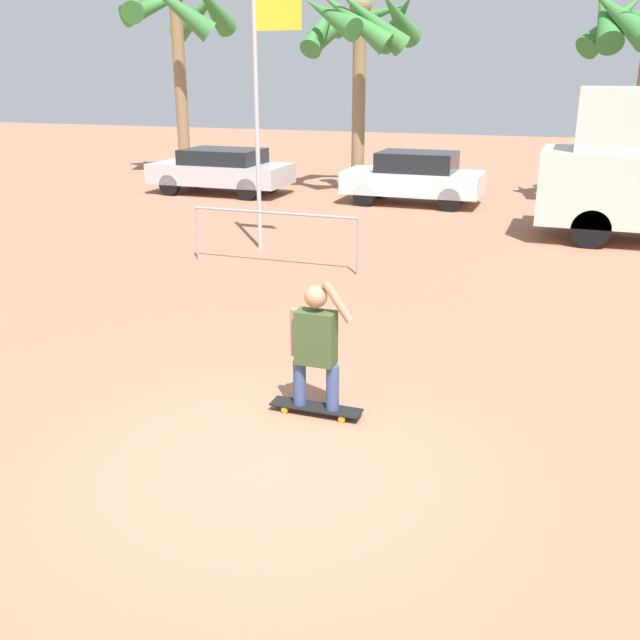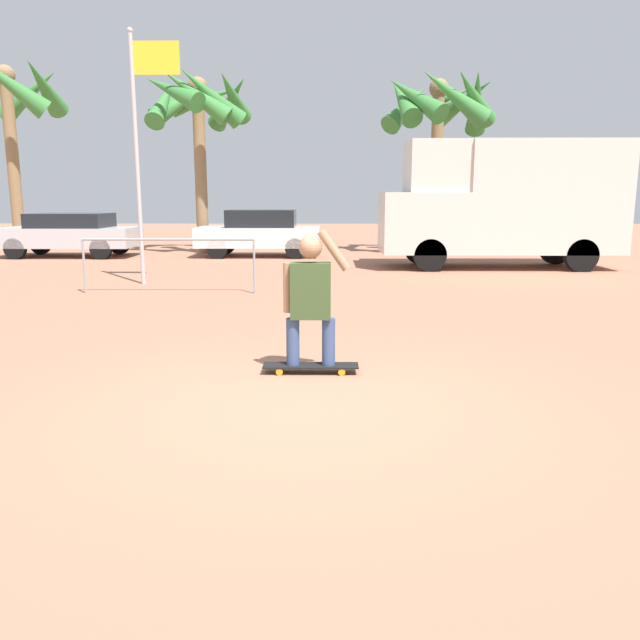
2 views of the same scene
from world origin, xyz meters
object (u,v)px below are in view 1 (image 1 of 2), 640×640
object	(u,v)px
skateboard	(316,408)
flagpole	(261,96)
parked_car_silver	(221,170)
parked_car_white	(414,177)
palm_tree_far_left	(176,16)
person_skateboarder	(316,340)
palm_tree_center_background	(360,27)

from	to	relation	value
skateboard	flagpole	xyz separation A→B (m)	(-3.71, 6.97, 3.02)
parked_car_silver	skateboard	bearing A→B (deg)	-59.03
skateboard	parked_car_white	size ratio (longest dim) A/B	0.26
parked_car_white	flagpole	size ratio (longest dim) A/B	0.74
skateboard	palm_tree_far_left	bearing A→B (deg)	123.89
person_skateboarder	parked_car_silver	xyz separation A→B (m)	(-7.98, 13.30, -0.13)
skateboard	palm_tree_center_background	distance (m)	15.91
parked_car_white	palm_tree_far_left	size ratio (longest dim) A/B	0.57
parked_car_silver	palm_tree_far_left	distance (m)	6.73
parked_car_silver	flagpole	xyz separation A→B (m)	(4.27, -6.33, 2.36)
skateboard	flagpole	bearing A→B (deg)	118.01
parked_car_silver	flagpole	size ratio (longest dim) A/B	0.81
parked_car_silver	palm_tree_center_background	size ratio (longest dim) A/B	0.72
person_skateboarder	parked_car_white	world-z (taller)	person_skateboarder
parked_car_white	flagpole	distance (m)	7.09
parked_car_silver	palm_tree_center_background	bearing A→B (deg)	18.84
person_skateboarder	flagpole	world-z (taller)	flagpole
parked_car_silver	palm_tree_far_left	bearing A→B (deg)	133.31
parked_car_white	palm_tree_center_background	size ratio (longest dim) A/B	0.65
palm_tree_center_background	skateboard	bearing A→B (deg)	-74.75
skateboard	person_skateboarder	world-z (taller)	person_skateboarder
parked_car_silver	flagpole	bearing A→B (deg)	-55.97
parked_car_white	palm_tree_far_left	world-z (taller)	palm_tree_far_left
parked_car_white	flagpole	bearing A→B (deg)	-105.04
skateboard	parked_car_white	world-z (taller)	parked_car_white
parked_car_silver	palm_tree_center_background	world-z (taller)	palm_tree_center_background
person_skateboarder	flagpole	distance (m)	8.20
person_skateboarder	palm_tree_far_left	distance (m)	20.76
parked_car_white	skateboard	bearing A→B (deg)	-81.66
person_skateboarder	palm_tree_center_background	xyz separation A→B (m)	(-4.00, 14.66, 3.95)
person_skateboarder	palm_tree_far_left	bearing A→B (deg)	123.89
flagpole	skateboard	bearing A→B (deg)	-61.99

